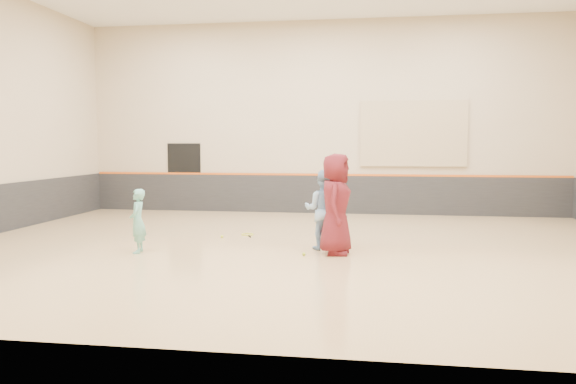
# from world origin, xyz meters

# --- Properties ---
(room) EXTENTS (15.04, 12.04, 6.22)m
(room) POSITION_xyz_m (0.00, 0.00, 0.81)
(room) COLOR tan
(room) RESTS_ON ground
(wainscot_back) EXTENTS (14.90, 0.04, 1.20)m
(wainscot_back) POSITION_xyz_m (0.00, 5.97, 0.60)
(wainscot_back) COLOR #232326
(wainscot_back) RESTS_ON floor
(accent_stripe) EXTENTS (14.90, 0.03, 0.06)m
(accent_stripe) POSITION_xyz_m (0.00, 5.96, 1.22)
(accent_stripe) COLOR #D85914
(accent_stripe) RESTS_ON wall_back
(acoustic_panel) EXTENTS (3.20, 0.08, 2.00)m
(acoustic_panel) POSITION_xyz_m (2.80, 5.95, 2.50)
(acoustic_panel) COLOR tan
(acoustic_panel) RESTS_ON wall_back
(doorway) EXTENTS (1.10, 0.05, 2.20)m
(doorway) POSITION_xyz_m (-4.50, 5.98, 1.10)
(doorway) COLOR black
(doorway) RESTS_ON floor
(girl) EXTENTS (0.41, 0.53, 1.29)m
(girl) POSITION_xyz_m (-3.07, -0.99, 0.65)
(girl) COLOR #6EBEAD
(girl) RESTS_ON floor
(instructor) EXTENTS (0.86, 0.69, 1.66)m
(instructor) POSITION_xyz_m (0.59, -0.05, 0.83)
(instructor) COLOR #8AB0D6
(instructor) RESTS_ON floor
(young_man) EXTENTS (0.69, 1.02, 2.01)m
(young_man) POSITION_xyz_m (0.88, -0.52, 1.00)
(young_man) COLOR maroon
(young_man) RESTS_ON floor
(held_racket) EXTENTS (0.48, 0.48, 0.51)m
(held_racket) POSITION_xyz_m (0.85, -0.27, 0.65)
(held_racket) COLOR #A5B828
(held_racket) RESTS_ON instructor
(spare_racket) EXTENTS (0.67, 0.67, 0.03)m
(spare_racket) POSITION_xyz_m (-1.37, 1.49, 0.02)
(spare_racket) COLOR #CBD82F
(spare_racket) RESTS_ON floor
(ball_under_racket) EXTENTS (0.07, 0.07, 0.07)m
(ball_under_racket) POSITION_xyz_m (0.28, -0.80, 0.03)
(ball_under_racket) COLOR #BAD431
(ball_under_racket) RESTS_ON floor
(ball_in_hand) EXTENTS (0.07, 0.07, 0.07)m
(ball_in_hand) POSITION_xyz_m (1.05, -0.66, 1.28)
(ball_in_hand) COLOR #D8E635
(ball_in_hand) RESTS_ON young_man
(ball_beside_spare) EXTENTS (0.07, 0.07, 0.07)m
(ball_beside_spare) POSITION_xyz_m (-1.87, 0.97, 0.03)
(ball_beside_spare) COLOR #D0DD33
(ball_beside_spare) RESTS_ON floor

